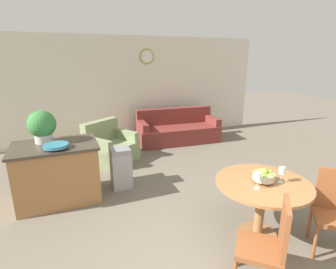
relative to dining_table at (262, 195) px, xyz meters
The scene contains 13 objects.
wall_back 4.82m from the dining_table, 97.78° to the left, with size 8.00×0.09×2.70m.
dining_table is the anchor object (origin of this frame).
dining_chair_near_left 0.79m from the dining_table, 126.04° to the right, with size 0.59×0.59×0.95m.
dining_chair_near_right 0.79m from the dining_table, 36.04° to the right, with size 0.59×0.59×0.95m.
fruit_bowl 0.25m from the dining_table, ahead, with size 0.25×0.25×0.17m.
wine_glass_left 0.37m from the dining_table, 150.58° to the right, with size 0.07×0.07×0.19m.
wine_glass_right 0.37m from the dining_table, 25.40° to the right, with size 0.07×0.07×0.19m.
kitchen_island 2.97m from the dining_table, 140.29° to the left, with size 1.23×0.83×0.91m.
teal_bowl 2.84m from the dining_table, 143.20° to the left, with size 0.35×0.35×0.07m.
potted_plant 3.24m from the dining_table, 139.52° to the left, with size 0.41×0.41×0.49m.
trash_bin 2.34m from the dining_table, 123.75° to the left, with size 0.33×0.30×0.70m.
couch 4.00m from the dining_table, 80.36° to the left, with size 2.15×1.02×0.85m.
armchair 3.47m from the dining_table, 111.22° to the left, with size 1.22×1.20×0.86m.
Camera 1 is at (-1.46, -1.22, 2.16)m, focal length 28.00 mm.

